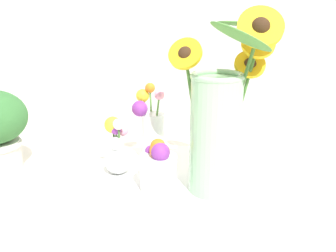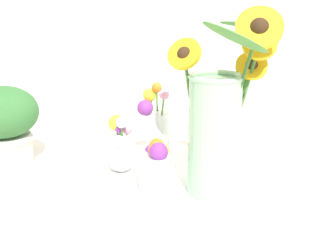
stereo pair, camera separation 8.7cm
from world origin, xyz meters
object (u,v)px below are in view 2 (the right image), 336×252
Objects in this scene: vase_small_back at (156,128)px; vase_bulb_right at (121,148)px; mason_jar_sunflowers at (217,123)px; potted_plant at (5,122)px; serving_tray at (168,188)px; vase_small_center at (157,166)px.

vase_bulb_right is at bearing -120.99° from vase_small_back.
mason_jar_sunflowers reaches higher than vase_bulb_right.
vase_small_back is at bearing 20.11° from potted_plant.
mason_jar_sunflowers reaches higher than serving_tray.
mason_jar_sunflowers is 0.17m from vase_small_center.
mason_jar_sunflowers is 0.23m from vase_small_back.
potted_plant is at bearing -177.33° from serving_tray.
potted_plant is at bearing -178.04° from mason_jar_sunflowers.
vase_bulb_right is (-0.25, 0.02, -0.10)m from mason_jar_sunflowers.
vase_small_back reaches higher than vase_small_center.
vase_small_back is 0.39m from potted_plant.
vase_small_back reaches higher than vase_bulb_right.
vase_small_back is at bearing 114.11° from vase_small_center.
mason_jar_sunflowers is at bearing 14.30° from vase_small_center.
serving_tray is at bearing 179.09° from mason_jar_sunflowers.
vase_bulb_right is at bearing 174.42° from mason_jar_sunflowers.
vase_small_center reaches higher than serving_tray.
mason_jar_sunflowers is at bearing -5.58° from vase_bulb_right.
vase_bulb_right is 0.11m from vase_small_back.
vase_small_center is 0.44m from potted_plant.
potted_plant is at bearing -172.18° from vase_bulb_right.
serving_tray is at bearing -9.44° from vase_bulb_right.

